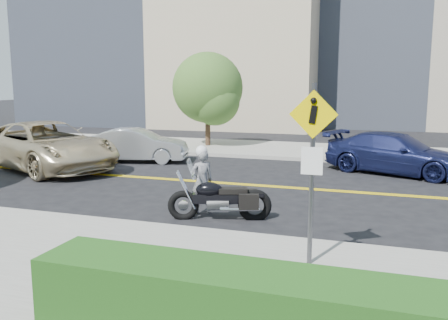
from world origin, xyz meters
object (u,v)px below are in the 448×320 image
pedestrian_sign (312,157)px  suv (46,146)px  motorcyclist (202,180)px  parked_car_silver (136,145)px  motorcycle (220,190)px  parked_car_blue (396,154)px

pedestrian_sign → suv: bearing=147.9°
motorcyclist → parked_car_silver: 8.14m
pedestrian_sign → parked_car_silver: bearing=132.1°
pedestrian_sign → suv: (-10.54, 6.60, -1.09)m
motorcyclist → parked_car_silver: (-5.22, 6.25, -0.16)m
motorcyclist → suv: (-7.51, 3.74, 0.04)m
motorcycle → suv: suv is taller
suv → parked_car_blue: bearing=-52.3°
motorcyclist → motorcycle: size_ratio=0.72×
suv → parked_car_silver: bearing=-19.3°
pedestrian_sign → parked_car_blue: size_ratio=0.62×
parked_car_silver → pedestrian_sign: bearing=-152.7°
parked_car_silver → parked_car_blue: 9.84m
parked_car_blue → pedestrian_sign: bearing=-168.8°
suv → parked_car_silver: suv is taller
pedestrian_sign → suv: pedestrian_sign is taller
parked_car_silver → parked_car_blue: bearing=-101.1°
motorcyclist → parked_car_silver: bearing=-91.5°
motorcycle → parked_car_silver: bearing=113.4°
suv → pedestrian_sign: bearing=-98.9°
motorcycle → parked_car_silver: size_ratio=0.57×
motorcyclist → suv: suv is taller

